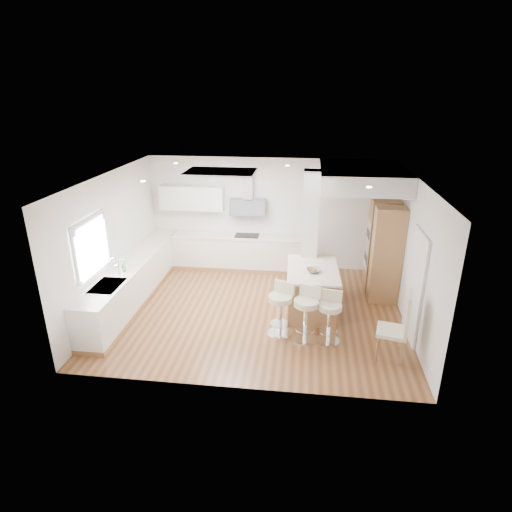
# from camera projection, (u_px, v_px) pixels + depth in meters

# --- Properties ---
(ground) EXTENTS (6.00, 6.00, 0.00)m
(ground) POSITION_uv_depth(u_px,v_px,m) (256.00, 311.00, 8.97)
(ground) COLOR brown
(ground) RESTS_ON ground
(ceiling) EXTENTS (6.00, 5.00, 0.02)m
(ceiling) POSITION_uv_depth(u_px,v_px,m) (256.00, 311.00, 8.97)
(ceiling) COLOR silver
(ceiling) RESTS_ON ground
(wall_back) EXTENTS (6.00, 0.04, 2.80)m
(wall_back) POSITION_uv_depth(u_px,v_px,m) (268.00, 214.00, 10.77)
(wall_back) COLOR silver
(wall_back) RESTS_ON ground
(wall_left) EXTENTS (0.04, 5.00, 2.80)m
(wall_left) POSITION_uv_depth(u_px,v_px,m) (112.00, 242.00, 8.81)
(wall_left) COLOR silver
(wall_left) RESTS_ON ground
(wall_right) EXTENTS (0.04, 5.00, 2.80)m
(wall_right) POSITION_uv_depth(u_px,v_px,m) (413.00, 255.00, 8.12)
(wall_right) COLOR silver
(wall_right) RESTS_ON ground
(skylight) EXTENTS (4.10, 2.10, 0.06)m
(skylight) POSITION_uv_depth(u_px,v_px,m) (221.00, 173.00, 8.60)
(skylight) COLOR white
(skylight) RESTS_ON ground
(window_left) EXTENTS (0.06, 1.28, 1.07)m
(window_left) POSITION_uv_depth(u_px,v_px,m) (91.00, 243.00, 7.86)
(window_left) COLOR white
(window_left) RESTS_ON ground
(doorway_right) EXTENTS (0.05, 1.00, 2.10)m
(doorway_right) POSITION_uv_depth(u_px,v_px,m) (415.00, 288.00, 7.71)
(doorway_right) COLOR #413A33
(doorway_right) RESTS_ON ground
(counter_left) EXTENTS (0.63, 4.50, 1.35)m
(counter_left) POSITION_uv_depth(u_px,v_px,m) (135.00, 280.00, 9.33)
(counter_left) COLOR #A67647
(counter_left) RESTS_ON ground
(counter_back) EXTENTS (3.62, 0.63, 2.50)m
(counter_back) POSITION_uv_depth(u_px,v_px,m) (231.00, 242.00, 10.88)
(counter_back) COLOR #A67647
(counter_back) RESTS_ON ground
(pillar) EXTENTS (0.35, 0.35, 2.80)m
(pillar) POSITION_uv_depth(u_px,v_px,m) (310.00, 235.00, 9.22)
(pillar) COLOR white
(pillar) RESTS_ON ground
(soffit) EXTENTS (1.78, 2.20, 0.40)m
(soffit) POSITION_uv_depth(u_px,v_px,m) (362.00, 177.00, 9.08)
(soffit) COLOR silver
(soffit) RESTS_ON ground
(oven_column) EXTENTS (0.63, 1.21, 2.10)m
(oven_column) POSITION_uv_depth(u_px,v_px,m) (383.00, 249.00, 9.42)
(oven_column) COLOR #A67647
(oven_column) RESTS_ON ground
(peninsula) EXTENTS (1.08, 1.58, 1.02)m
(peninsula) POSITION_uv_depth(u_px,v_px,m) (312.00, 290.00, 8.82)
(peninsula) COLOR #A67647
(peninsula) RESTS_ON ground
(bar_stool_a) EXTENTS (0.61, 0.61, 1.03)m
(bar_stool_a) POSITION_uv_depth(u_px,v_px,m) (281.00, 307.00, 7.92)
(bar_stool_a) COLOR white
(bar_stool_a) RESTS_ON ground
(bar_stool_b) EXTENTS (0.61, 0.61, 1.04)m
(bar_stool_b) POSITION_uv_depth(u_px,v_px,m) (306.00, 311.00, 7.74)
(bar_stool_b) COLOR white
(bar_stool_b) RESTS_ON ground
(bar_stool_c) EXTENTS (0.50, 0.50, 0.98)m
(bar_stool_c) POSITION_uv_depth(u_px,v_px,m) (330.00, 315.00, 7.70)
(bar_stool_c) COLOR white
(bar_stool_c) RESTS_ON ground
(dining_chair) EXTENTS (0.58, 0.58, 1.26)m
(dining_chair) POSITION_uv_depth(u_px,v_px,m) (400.00, 324.00, 7.15)
(dining_chair) COLOR beige
(dining_chair) RESTS_ON ground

